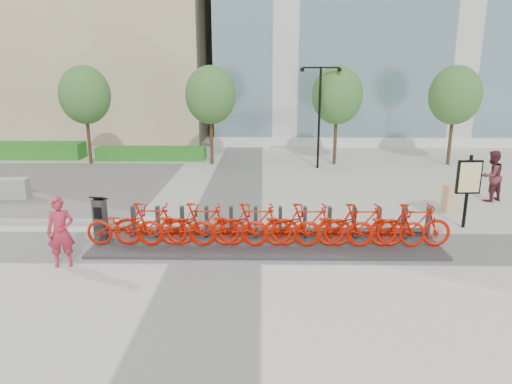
{
  "coord_description": "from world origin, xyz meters",
  "views": [
    {
      "loc": [
        1.2,
        -11.87,
        4.7
      ],
      "look_at": [
        1.0,
        1.5,
        1.2
      ],
      "focal_mm": 32.0,
      "sensor_mm": 36.0,
      "label": 1
    }
  ],
  "objects_px": {
    "construction_barrel": "(449,198)",
    "jersey_barrier": "(1,189)",
    "map_sign": "(469,180)",
    "bike_0": "(124,226)",
    "kiosk": "(100,218)",
    "pedestrian": "(491,176)",
    "worker_red": "(61,232)"
  },
  "relations": [
    {
      "from": "bike_0",
      "to": "pedestrian",
      "type": "height_order",
      "value": "pedestrian"
    },
    {
      "from": "map_sign",
      "to": "jersey_barrier",
      "type": "bearing_deg",
      "value": 166.2
    },
    {
      "from": "bike_0",
      "to": "pedestrian",
      "type": "bearing_deg",
      "value": -68.15
    },
    {
      "from": "bike_0",
      "to": "construction_barrel",
      "type": "distance_m",
      "value": 10.93
    },
    {
      "from": "pedestrian",
      "to": "construction_barrel",
      "type": "bearing_deg",
      "value": 7.51
    },
    {
      "from": "worker_red",
      "to": "pedestrian",
      "type": "xyz_separation_m",
      "value": [
        13.56,
        6.23,
        0.07
      ]
    },
    {
      "from": "bike_0",
      "to": "map_sign",
      "type": "bearing_deg",
      "value": -79.63
    },
    {
      "from": "pedestrian",
      "to": "jersey_barrier",
      "type": "distance_m",
      "value": 18.64
    },
    {
      "from": "worker_red",
      "to": "map_sign",
      "type": "distance_m",
      "value": 11.74
    },
    {
      "from": "kiosk",
      "to": "jersey_barrier",
      "type": "distance_m",
      "value": 7.09
    },
    {
      "from": "kiosk",
      "to": "worker_red",
      "type": "relative_size",
      "value": 0.72
    },
    {
      "from": "kiosk",
      "to": "worker_red",
      "type": "height_order",
      "value": "worker_red"
    },
    {
      "from": "jersey_barrier",
      "to": "map_sign",
      "type": "xyz_separation_m",
      "value": [
        16.36,
        -3.13,
        1.13
      ]
    },
    {
      "from": "worker_red",
      "to": "map_sign",
      "type": "bearing_deg",
      "value": 2.69
    },
    {
      "from": "kiosk",
      "to": "construction_barrel",
      "type": "distance_m",
      "value": 11.57
    },
    {
      "from": "worker_red",
      "to": "jersey_barrier",
      "type": "relative_size",
      "value": 0.88
    },
    {
      "from": "worker_red",
      "to": "pedestrian",
      "type": "relative_size",
      "value": 0.93
    },
    {
      "from": "bike_0",
      "to": "map_sign",
      "type": "distance_m",
      "value": 10.32
    },
    {
      "from": "kiosk",
      "to": "construction_barrel",
      "type": "xyz_separation_m",
      "value": [
        11.13,
        3.16,
        -0.23
      ]
    },
    {
      "from": "jersey_barrier",
      "to": "construction_barrel",
      "type": "bearing_deg",
      "value": -10.29
    },
    {
      "from": "jersey_barrier",
      "to": "map_sign",
      "type": "height_order",
      "value": "map_sign"
    },
    {
      "from": "construction_barrel",
      "to": "jersey_barrier",
      "type": "relative_size",
      "value": 0.46
    },
    {
      "from": "jersey_barrier",
      "to": "pedestrian",
      "type": "bearing_deg",
      "value": -5.61
    },
    {
      "from": "kiosk",
      "to": "pedestrian",
      "type": "xyz_separation_m",
      "value": [
        13.19,
        4.52,
        0.26
      ]
    },
    {
      "from": "bike_0",
      "to": "pedestrian",
      "type": "xyz_separation_m",
      "value": [
        12.37,
        4.96,
        0.34
      ]
    },
    {
      "from": "map_sign",
      "to": "kiosk",
      "type": "bearing_deg",
      "value": -175.65
    },
    {
      "from": "construction_barrel",
      "to": "jersey_barrier",
      "type": "xyz_separation_m",
      "value": [
        -16.57,
        1.37,
        -0.08
      ]
    },
    {
      "from": "construction_barrel",
      "to": "jersey_barrier",
      "type": "height_order",
      "value": "construction_barrel"
    },
    {
      "from": "jersey_barrier",
      "to": "bike_0",
      "type": "bearing_deg",
      "value": -44.08
    },
    {
      "from": "bike_0",
      "to": "jersey_barrier",
      "type": "xyz_separation_m",
      "value": [
        -6.25,
        4.98,
        -0.23
      ]
    },
    {
      "from": "pedestrian",
      "to": "kiosk",
      "type": "bearing_deg",
      "value": -6.94
    },
    {
      "from": "bike_0",
      "to": "construction_barrel",
      "type": "bearing_deg",
      "value": -70.73
    }
  ]
}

